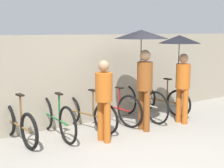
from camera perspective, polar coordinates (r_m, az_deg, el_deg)
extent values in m
plane|color=gray|center=(5.66, 7.57, -11.86)|extent=(30.00, 30.00, 0.00)
cube|color=gray|center=(7.09, -4.06, 0.94)|extent=(11.65, 0.12, 1.99)
torus|color=black|center=(6.56, -18.51, -6.16)|extent=(0.12, 0.67, 0.67)
torus|color=black|center=(5.71, -14.93, -8.36)|extent=(0.12, 0.67, 0.67)
cylinder|color=brown|center=(6.13, -16.85, -7.18)|extent=(0.12, 0.97, 0.04)
cylinder|color=brown|center=(5.90, -16.34, -4.85)|extent=(0.04, 0.04, 0.59)
cube|color=black|center=(5.83, -16.48, -1.92)|extent=(0.11, 0.21, 0.03)
cylinder|color=brown|center=(6.47, -18.68, -2.92)|extent=(0.04, 0.04, 0.76)
cylinder|color=brown|center=(6.40, -18.87, 0.40)|extent=(0.44, 0.07, 0.03)
torus|color=black|center=(6.77, -12.10, -5.16)|extent=(0.06, 0.72, 0.72)
torus|color=black|center=(5.83, -8.11, -7.48)|extent=(0.06, 0.72, 0.72)
cylinder|color=#19662D|center=(6.29, -10.26, -6.23)|extent=(0.05, 1.07, 0.04)
cylinder|color=#19662D|center=(6.06, -9.62, -4.30)|extent=(0.04, 0.04, 0.52)
cube|color=black|center=(6.00, -9.69, -1.76)|extent=(0.09, 0.20, 0.03)
cylinder|color=#19662D|center=(6.70, -12.20, -2.58)|extent=(0.04, 0.04, 0.62)
cylinder|color=#19662D|center=(6.64, -12.29, 0.04)|extent=(0.44, 0.03, 0.03)
torus|color=black|center=(7.04, -7.73, -4.69)|extent=(0.21, 0.66, 0.67)
torus|color=black|center=(6.28, -1.16, -6.36)|extent=(0.21, 0.66, 0.67)
cylinder|color=brown|center=(6.65, -4.63, -5.48)|extent=(0.30, 1.07, 0.04)
cylinder|color=brown|center=(6.46, -3.48, -3.55)|extent=(0.04, 0.04, 0.52)
cube|color=black|center=(6.40, -3.51, -1.14)|extent=(0.14, 0.22, 0.03)
cylinder|color=brown|center=(6.97, -7.79, -2.07)|extent=(0.04, 0.04, 0.66)
cylinder|color=brown|center=(6.91, -7.85, 0.59)|extent=(0.43, 0.13, 0.03)
torus|color=black|center=(7.39, -2.32, -3.70)|extent=(0.18, 0.72, 0.72)
torus|color=black|center=(6.74, 3.28, -5.02)|extent=(0.18, 0.72, 0.72)
cylinder|color=maroon|center=(7.05, 0.35, -4.34)|extent=(0.21, 0.95, 0.04)
cylinder|color=maroon|center=(6.89, 1.35, -2.70)|extent=(0.04, 0.04, 0.46)
cube|color=black|center=(6.84, 1.36, -0.68)|extent=(0.13, 0.21, 0.03)
cylinder|color=maroon|center=(7.32, -2.34, -1.18)|extent=(0.04, 0.04, 0.66)
cylinder|color=maroon|center=(7.26, -2.36, 1.39)|extent=(0.44, 0.11, 0.03)
torus|color=black|center=(7.83, 2.67, -2.82)|extent=(0.06, 0.75, 0.75)
torus|color=black|center=(7.05, 8.19, -4.33)|extent=(0.06, 0.75, 0.75)
cylinder|color=#A59E93|center=(7.43, 5.28, -3.54)|extent=(0.06, 1.08, 0.04)
cylinder|color=#A59E93|center=(7.24, 6.30, -1.83)|extent=(0.04, 0.04, 0.51)
cube|color=black|center=(7.19, 6.34, 0.29)|extent=(0.10, 0.20, 0.03)
cylinder|color=#A59E93|center=(7.77, 2.68, -0.60)|extent=(0.04, 0.04, 0.62)
cylinder|color=#A59E93|center=(7.72, 2.70, 1.65)|extent=(0.44, 0.04, 0.03)
torus|color=black|center=(8.26, 6.05, -2.45)|extent=(0.19, 0.68, 0.68)
torus|color=black|center=(7.70, 12.08, -3.51)|extent=(0.19, 0.68, 0.68)
cylinder|color=brown|center=(7.97, 8.96, -2.96)|extent=(0.24, 1.01, 0.04)
cylinder|color=brown|center=(7.81, 10.09, -1.19)|extent=(0.04, 0.04, 0.55)
cube|color=black|center=(7.77, 10.15, 0.91)|extent=(0.13, 0.21, 0.03)
cylinder|color=brown|center=(8.19, 6.09, 0.04)|extent=(0.04, 0.04, 0.73)
cylinder|color=brown|center=(8.14, 6.14, 2.57)|extent=(0.44, 0.12, 0.03)
cylinder|color=#B25619|center=(5.84, -0.88, -7.02)|extent=(0.13, 0.13, 0.78)
cylinder|color=#B25619|center=(5.97, -2.05, -6.65)|extent=(0.13, 0.13, 0.78)
cylinder|color=#B25619|center=(5.75, -1.50, -0.52)|extent=(0.32, 0.32, 0.53)
sphere|color=#997051|center=(5.69, -1.52, 3.33)|extent=(0.20, 0.20, 0.20)
cylinder|color=brown|center=(6.49, 6.39, -4.99)|extent=(0.13, 0.13, 0.86)
cylinder|color=brown|center=(6.63, 5.42, -4.66)|extent=(0.13, 0.13, 0.86)
cylinder|color=brown|center=(6.42, 6.01, 1.44)|extent=(0.32, 0.32, 0.59)
sphere|color=tan|center=(6.37, 6.08, 5.23)|extent=(0.22, 0.22, 0.22)
cylinder|color=#332D28|center=(6.49, 5.31, 5.05)|extent=(0.02, 0.02, 0.72)
cone|color=black|center=(6.47, 5.38, 9.05)|extent=(1.12, 1.12, 0.18)
cylinder|color=#B25619|center=(7.18, 13.22, -4.01)|extent=(0.13, 0.13, 0.80)
cylinder|color=#B25619|center=(7.29, 12.11, -3.77)|extent=(0.13, 0.13, 0.80)
cylinder|color=#B25619|center=(7.11, 12.86, 1.40)|extent=(0.32, 0.32, 0.55)
sphere|color=tan|center=(7.06, 12.98, 4.60)|extent=(0.21, 0.21, 0.21)
cylinder|color=#332D28|center=(7.15, 12.10, 4.52)|extent=(0.02, 0.02, 0.69)
cone|color=black|center=(7.13, 12.23, 8.01)|extent=(0.94, 0.94, 0.18)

